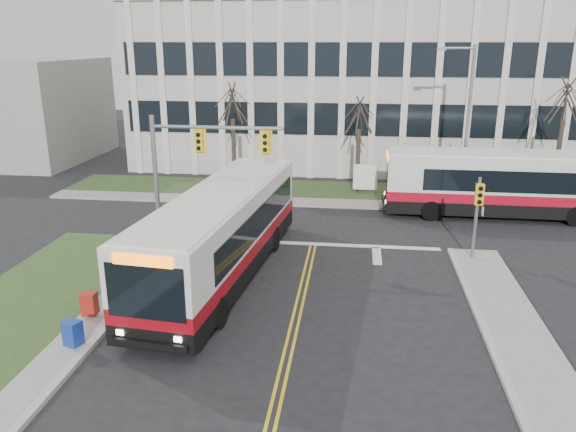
# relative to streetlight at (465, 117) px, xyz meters

# --- Properties ---
(ground) EXTENTS (120.00, 120.00, 0.00)m
(ground) POSITION_rel_streetlight_xyz_m (-8.03, -16.20, -5.19)
(ground) COLOR black
(ground) RESTS_ON ground
(sidewalk_west) EXTENTS (1.20, 26.00, 0.14)m
(sidewalk_west) POSITION_rel_streetlight_xyz_m (-15.03, -21.20, -5.12)
(sidewalk_west) COLOR #9E9B93
(sidewalk_west) RESTS_ON ground
(sidewalk_cross) EXTENTS (44.00, 1.60, 0.14)m
(sidewalk_cross) POSITION_rel_streetlight_xyz_m (-3.03, -1.00, -5.12)
(sidewalk_cross) COLOR #9E9B93
(sidewalk_cross) RESTS_ON ground
(building_lawn) EXTENTS (44.00, 5.00, 0.12)m
(building_lawn) POSITION_rel_streetlight_xyz_m (-3.03, 1.80, -5.13)
(building_lawn) COLOR #2D461E
(building_lawn) RESTS_ON ground
(office_building) EXTENTS (40.00, 16.00, 12.00)m
(office_building) POSITION_rel_streetlight_xyz_m (-3.03, 13.80, 0.81)
(office_building) COLOR #B7B2A9
(office_building) RESTS_ON ground
(building_annex) EXTENTS (12.00, 12.00, 8.00)m
(building_annex) POSITION_rel_streetlight_xyz_m (-34.03, 9.80, -1.19)
(building_annex) COLOR #9E9B93
(building_annex) RESTS_ON ground
(mast_arm_signal) EXTENTS (6.11, 0.38, 6.20)m
(mast_arm_signal) POSITION_rel_streetlight_xyz_m (-13.65, -9.04, -0.94)
(mast_arm_signal) COLOR slate
(mast_arm_signal) RESTS_ON ground
(signal_pole_near) EXTENTS (0.34, 0.39, 3.80)m
(signal_pole_near) POSITION_rel_streetlight_xyz_m (-0.83, -9.30, -2.69)
(signal_pole_near) COLOR slate
(signal_pole_near) RESTS_ON ground
(signal_pole_far) EXTENTS (0.34, 0.39, 3.80)m
(signal_pole_far) POSITION_rel_streetlight_xyz_m (-0.83, -0.80, -2.69)
(signal_pole_far) COLOR slate
(signal_pole_far) RESTS_ON ground
(streetlight) EXTENTS (2.15, 0.25, 9.20)m
(streetlight) POSITION_rel_streetlight_xyz_m (0.00, 0.00, 0.00)
(streetlight) COLOR slate
(streetlight) RESTS_ON ground
(directory_sign) EXTENTS (1.50, 0.12, 2.00)m
(directory_sign) POSITION_rel_streetlight_xyz_m (-5.53, 1.30, -4.02)
(directory_sign) COLOR slate
(directory_sign) RESTS_ON ground
(tree_left) EXTENTS (1.80, 1.80, 7.70)m
(tree_left) POSITION_rel_streetlight_xyz_m (-14.03, 1.80, 0.32)
(tree_left) COLOR #42352B
(tree_left) RESTS_ON ground
(tree_mid) EXTENTS (1.80, 1.80, 6.82)m
(tree_mid) POSITION_rel_streetlight_xyz_m (-6.03, 2.00, -0.31)
(tree_mid) COLOR #42352B
(tree_mid) RESTS_ON ground
(tree_right) EXTENTS (1.80, 1.80, 8.25)m
(tree_right) POSITION_rel_streetlight_xyz_m (5.97, 1.80, 0.71)
(tree_right) COLOR #42352B
(tree_right) RESTS_ON ground
(bus_main) EXTENTS (4.26, 13.64, 3.58)m
(bus_main) POSITION_rel_streetlight_xyz_m (-11.46, -12.27, -3.41)
(bus_main) COLOR silver
(bus_main) RESTS_ON ground
(bus_cross) EXTENTS (13.25, 2.99, 3.53)m
(bus_cross) POSITION_rel_streetlight_xyz_m (2.22, -2.20, -3.43)
(bus_cross) COLOR silver
(bus_cross) RESTS_ON ground
(newspaper_box_blue) EXTENTS (0.62, 0.58, 0.95)m
(newspaper_box_blue) POSITION_rel_streetlight_xyz_m (-14.83, -18.54, -4.72)
(newspaper_box_blue) COLOR navy
(newspaper_box_blue) RESTS_ON ground
(newspaper_box_red) EXTENTS (0.51, 0.47, 0.95)m
(newspaper_box_red) POSITION_rel_streetlight_xyz_m (-15.26, -16.50, -4.72)
(newspaper_box_red) COLOR maroon
(newspaper_box_red) RESTS_ON ground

